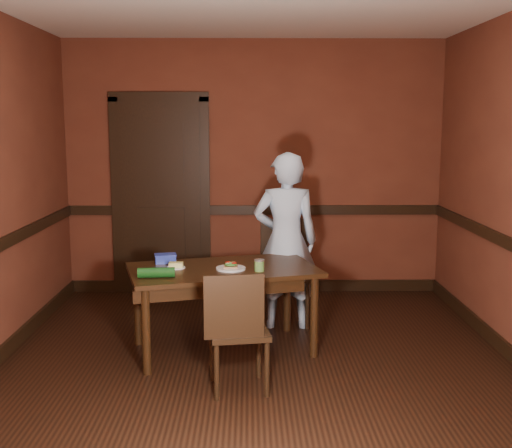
{
  "coord_description": "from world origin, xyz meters",
  "views": [
    {
      "loc": [
        -0.06,
        -4.62,
        1.85
      ],
      "look_at": [
        0.0,
        0.35,
        1.05
      ],
      "focal_mm": 45.0,
      "sensor_mm": 36.0,
      "label": 1
    }
  ],
  "objects_px": {
    "sauce_jar": "(259,265)",
    "chair_far": "(283,273)",
    "dining_table": "(223,309)",
    "cheese_saucer": "(176,266)",
    "chair_near": "(239,329)",
    "food_tub": "(165,258)",
    "sandwich_plate": "(231,267)",
    "person": "(286,241)"
  },
  "relations": [
    {
      "from": "sandwich_plate",
      "to": "food_tub",
      "type": "distance_m",
      "value": 0.6
    },
    {
      "from": "dining_table",
      "to": "sauce_jar",
      "type": "bearing_deg",
      "value": -38.5
    },
    {
      "from": "food_tub",
      "to": "cheese_saucer",
      "type": "bearing_deg",
      "value": -71.67
    },
    {
      "from": "sandwich_plate",
      "to": "sauce_jar",
      "type": "bearing_deg",
      "value": -15.63
    },
    {
      "from": "cheese_saucer",
      "to": "food_tub",
      "type": "relative_size",
      "value": 0.75
    },
    {
      "from": "chair_far",
      "to": "cheese_saucer",
      "type": "bearing_deg",
      "value": -147.3
    },
    {
      "from": "chair_near",
      "to": "food_tub",
      "type": "distance_m",
      "value": 1.16
    },
    {
      "from": "sandwich_plate",
      "to": "food_tub",
      "type": "height_order",
      "value": "food_tub"
    },
    {
      "from": "sauce_jar",
      "to": "person",
      "type": "bearing_deg",
      "value": 71.45
    },
    {
      "from": "person",
      "to": "chair_far",
      "type": "bearing_deg",
      "value": -78.2
    },
    {
      "from": "person",
      "to": "chair_near",
      "type": "bearing_deg",
      "value": 73.14
    },
    {
      "from": "sandwich_plate",
      "to": "sauce_jar",
      "type": "distance_m",
      "value": 0.24
    },
    {
      "from": "dining_table",
      "to": "sauce_jar",
      "type": "xyz_separation_m",
      "value": [
        0.29,
        -0.12,
        0.39
      ]
    },
    {
      "from": "cheese_saucer",
      "to": "person",
      "type": "bearing_deg",
      "value": 34.42
    },
    {
      "from": "dining_table",
      "to": "sandwich_plate",
      "type": "height_order",
      "value": "sandwich_plate"
    },
    {
      "from": "cheese_saucer",
      "to": "sauce_jar",
      "type": "bearing_deg",
      "value": -9.85
    },
    {
      "from": "person",
      "to": "sandwich_plate",
      "type": "bearing_deg",
      "value": 54.52
    },
    {
      "from": "person",
      "to": "sauce_jar",
      "type": "relative_size",
      "value": 16.88
    },
    {
      "from": "dining_table",
      "to": "sandwich_plate",
      "type": "relative_size",
      "value": 6.3
    },
    {
      "from": "chair_far",
      "to": "person",
      "type": "relative_size",
      "value": 0.6
    },
    {
      "from": "chair_far",
      "to": "chair_near",
      "type": "distance_m",
      "value": 1.5
    },
    {
      "from": "sandwich_plate",
      "to": "person",
      "type": "bearing_deg",
      "value": 55.03
    },
    {
      "from": "person",
      "to": "food_tub",
      "type": "xyz_separation_m",
      "value": [
        -1.02,
        -0.43,
        -0.06
      ]
    },
    {
      "from": "dining_table",
      "to": "sandwich_plate",
      "type": "xyz_separation_m",
      "value": [
        0.06,
        -0.06,
        0.36
      ]
    },
    {
      "from": "chair_far",
      "to": "dining_table",
      "type": "bearing_deg",
      "value": -132.32
    },
    {
      "from": "sauce_jar",
      "to": "cheese_saucer",
      "type": "relative_size",
      "value": 0.64
    },
    {
      "from": "chair_near",
      "to": "sauce_jar",
      "type": "xyz_separation_m",
      "value": [
        0.15,
        0.63,
        0.31
      ]
    },
    {
      "from": "dining_table",
      "to": "cheese_saucer",
      "type": "height_order",
      "value": "cheese_saucer"
    },
    {
      "from": "chair_near",
      "to": "cheese_saucer",
      "type": "distance_m",
      "value": 0.94
    },
    {
      "from": "chair_far",
      "to": "food_tub",
      "type": "xyz_separation_m",
      "value": [
        -1.0,
        -0.51,
        0.25
      ]
    },
    {
      "from": "chair_near",
      "to": "sauce_jar",
      "type": "relative_size",
      "value": 9.15
    },
    {
      "from": "chair_near",
      "to": "sauce_jar",
      "type": "bearing_deg",
      "value": -112.05
    },
    {
      "from": "cheese_saucer",
      "to": "chair_far",
      "type": "bearing_deg",
      "value": 38.19
    },
    {
      "from": "sauce_jar",
      "to": "food_tub",
      "type": "xyz_separation_m",
      "value": [
        -0.77,
        0.31,
        -0.01
      ]
    },
    {
      "from": "person",
      "to": "sandwich_plate",
      "type": "distance_m",
      "value": 0.83
    },
    {
      "from": "food_tub",
      "to": "sauce_jar",
      "type": "bearing_deg",
      "value": -33.03
    },
    {
      "from": "chair_far",
      "to": "cheese_saucer",
      "type": "height_order",
      "value": "chair_far"
    },
    {
      "from": "person",
      "to": "sauce_jar",
      "type": "bearing_deg",
      "value": 70.94
    },
    {
      "from": "dining_table",
      "to": "person",
      "type": "xyz_separation_m",
      "value": [
        0.54,
        0.61,
        0.45
      ]
    },
    {
      "from": "sauce_jar",
      "to": "chair_near",
      "type": "bearing_deg",
      "value": -103.7
    },
    {
      "from": "person",
      "to": "sandwich_plate",
      "type": "relative_size",
      "value": 6.77
    },
    {
      "from": "sauce_jar",
      "to": "chair_far",
      "type": "bearing_deg",
      "value": 74.24
    }
  ]
}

